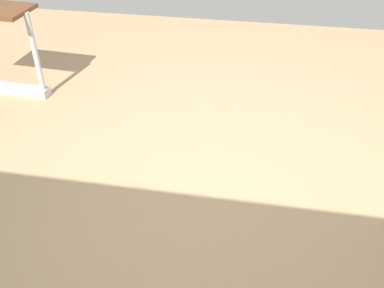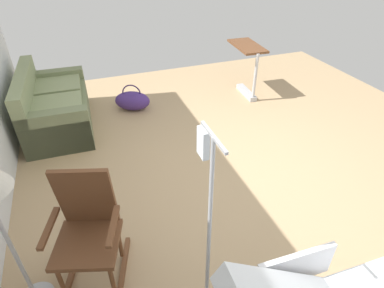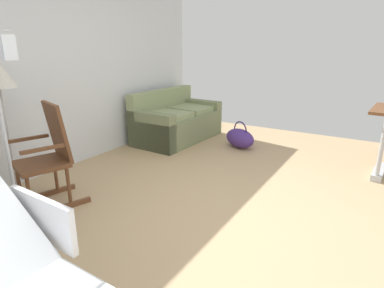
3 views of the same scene
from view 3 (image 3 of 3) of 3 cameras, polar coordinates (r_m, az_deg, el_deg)
name	(u,v)px [view 3 (image 3 of 3)]	position (r m, az deg, el deg)	size (l,w,h in m)	color
ground_plane	(227,215)	(3.23, 6.25, -12.41)	(7.15, 7.15, 0.00)	tan
back_wall	(48,65)	(4.48, -24.11, 12.65)	(5.92, 0.10, 2.70)	silver
couch	(176,122)	(5.61, -2.78, 3.89)	(1.63, 0.90, 0.85)	#737D57
rocking_chair	(48,157)	(3.55, -24.20, -2.19)	(0.87, 0.68, 1.05)	brown
duffel_bag	(240,138)	(5.25, 8.49, 1.06)	(0.53, 0.64, 0.43)	#472D7A
iv_pole	(24,234)	(2.76, -27.69, -14.02)	(0.44, 0.44, 1.69)	#B2B5BA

